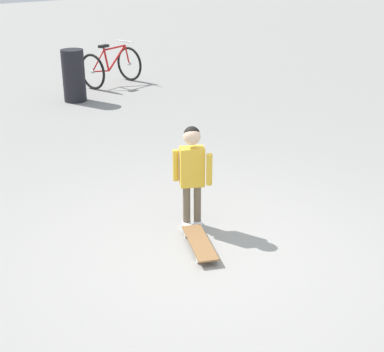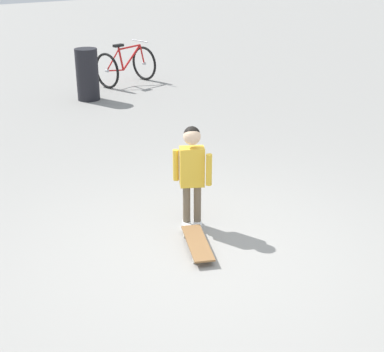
{
  "view_description": "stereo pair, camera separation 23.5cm",
  "coord_description": "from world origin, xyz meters",
  "views": [
    {
      "loc": [
        -3.34,
        2.93,
        2.66
      ],
      "look_at": [
        0.59,
        -0.27,
        0.55
      ],
      "focal_mm": 51.77,
      "sensor_mm": 36.0,
      "label": 1
    },
    {
      "loc": [
        -3.49,
        2.74,
        2.66
      ],
      "look_at": [
        0.59,
        -0.27,
        0.55
      ],
      "focal_mm": 51.77,
      "sensor_mm": 36.0,
      "label": 2
    }
  ],
  "objects": [
    {
      "name": "bicycle_near",
      "position": [
        6.48,
        -2.93,
        0.38
      ],
      "size": [
        0.91,
        1.19,
        0.85
      ],
      "color": "black",
      "rests_on": "ground"
    },
    {
      "name": "skateboard",
      "position": [
        0.17,
        -0.02,
        0.06
      ],
      "size": [
        0.71,
        0.47,
        0.07
      ],
      "color": "olive",
      "rests_on": "ground"
    },
    {
      "name": "ground_plane",
      "position": [
        0.0,
        0.0,
        0.0
      ],
      "size": [
        50.0,
        50.0,
        0.0
      ],
      "primitive_type": "plane",
      "color": "gray"
    },
    {
      "name": "child_person",
      "position": [
        0.58,
        -0.27,
        0.66
      ],
      "size": [
        0.35,
        0.28,
        1.06
      ],
      "color": "brown",
      "rests_on": "ground"
    },
    {
      "name": "trash_bin",
      "position": [
        5.8,
        -1.72,
        0.47
      ],
      "size": [
        0.41,
        0.41,
        0.95
      ],
      "primitive_type": "cylinder",
      "color": "black",
      "rests_on": "ground"
    }
  ]
}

